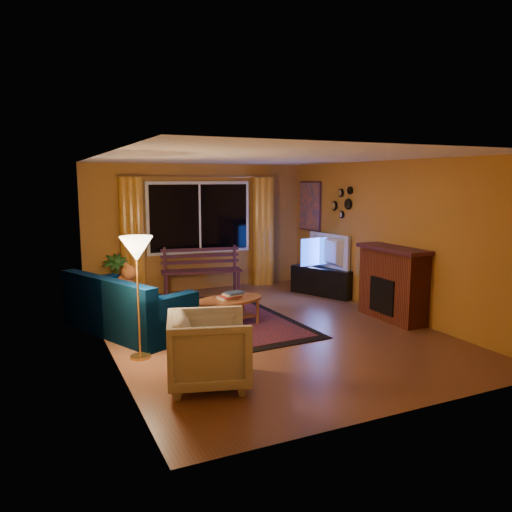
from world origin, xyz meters
name	(u,v)px	position (x,y,z in m)	size (l,w,h in m)	color
floor	(264,329)	(0.00, 0.00, -0.01)	(4.50, 6.00, 0.02)	brown
ceiling	(265,157)	(0.00, 0.00, 2.51)	(4.50, 6.00, 0.02)	white
wall_back	(199,227)	(0.00, 3.01, 1.25)	(4.50, 0.02, 2.50)	#B77A2F
wall_left	(104,255)	(-2.26, 0.00, 1.25)	(0.02, 6.00, 2.50)	#B77A2F
wall_right	(388,238)	(2.26, 0.00, 1.25)	(0.02, 6.00, 2.50)	#B77A2F
window	(200,218)	(0.00, 2.94, 1.45)	(2.00, 0.02, 1.30)	black
curtain_rod	(200,177)	(0.00, 2.90, 2.25)	(0.03, 0.03, 3.20)	#BF8C3F
curtain_left	(132,238)	(-1.35, 2.88, 1.12)	(0.36, 0.36, 2.24)	orange
curtain_right	(263,232)	(1.35, 2.88, 1.12)	(0.36, 0.36, 2.24)	orange
bench	(202,283)	(-0.12, 2.53, 0.23)	(1.52, 0.45, 0.46)	#3A1A28
potted_plant	(116,277)	(-1.70, 2.75, 0.42)	(0.47, 0.47, 0.84)	#235B1E
sofa	(128,303)	(-1.86, 0.70, 0.42)	(0.89, 2.08, 0.84)	#001538
dog	(125,283)	(-1.81, 1.17, 0.63)	(0.29, 0.39, 0.43)	brown
armchair	(209,346)	(-1.44, -1.60, 0.43)	(0.84, 0.79, 0.87)	beige
floor_lamp	(138,298)	(-1.94, -0.46, 0.76)	(0.25, 0.25, 1.52)	#BF8C3F
rug	(222,319)	(-0.42, 0.68, 0.01)	(1.99, 3.14, 0.02)	maroon
coffee_table	(229,312)	(-0.42, 0.39, 0.21)	(1.13, 1.13, 0.41)	#B06639
tv_console	(324,281)	(2.00, 1.51, 0.26)	(0.42, 1.27, 0.53)	black
television	(324,251)	(2.00, 1.51, 0.85)	(1.12, 0.15, 0.64)	black
fireplace	(393,285)	(2.05, -0.40, 0.55)	(0.40, 1.20, 1.10)	maroon
mirror_cluster	(341,201)	(2.21, 1.30, 1.80)	(0.06, 0.60, 0.56)	black
painting	(310,206)	(2.22, 2.45, 1.65)	(0.04, 0.76, 0.96)	orange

